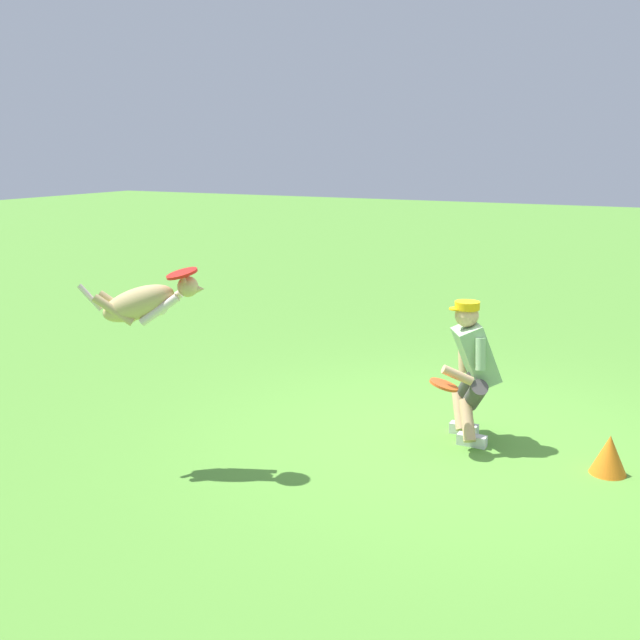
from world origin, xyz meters
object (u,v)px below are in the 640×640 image
object	(u,v)px
dog	(145,302)
training_cone	(609,455)
frisbee_flying	(182,273)
frisbee_held	(444,385)
person	(471,367)

from	to	relation	value
dog	training_cone	xyz separation A→B (m)	(-3.48, -1.52, -1.22)
frisbee_flying	frisbee_held	world-z (taller)	frisbee_flying
frisbee_held	training_cone	world-z (taller)	frisbee_held
frisbee_flying	person	bearing A→B (deg)	-140.79
frisbee_held	training_cone	xyz separation A→B (m)	(-1.37, -0.17, -0.44)
dog	frisbee_flying	distance (m)	0.40
dog	frisbee_flying	size ratio (longest dim) A/B	3.65
person	training_cone	size ratio (longest dim) A/B	3.91
frisbee_held	dog	bearing A→B (deg)	32.61
person	frisbee_flying	distance (m)	2.69
frisbee_flying	training_cone	world-z (taller)	frisbee_flying
person	training_cone	world-z (taller)	person
frisbee_flying	frisbee_held	distance (m)	2.42
training_cone	dog	bearing A→B (deg)	23.62
dog	training_cone	bearing A→B (deg)	-4.31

